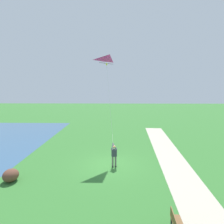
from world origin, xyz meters
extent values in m
plane|color=#33702D|center=(0.00, 0.00, 0.00)|extent=(120.00, 120.00, 0.00)
cube|color=#B7AD99|center=(-5.09, 2.00, 0.01)|extent=(4.79, 32.09, 0.02)
cube|color=#232328|center=(-0.19, 0.40, 0.03)|extent=(0.16, 0.26, 0.06)
cylinder|color=slate|center=(-0.19, 0.42, 0.45)|extent=(0.14, 0.14, 0.82)
cube|color=#232328|center=(-0.42, 0.35, 0.03)|extent=(0.16, 0.26, 0.06)
cylinder|color=slate|center=(-0.42, 0.37, 0.45)|extent=(0.14, 0.14, 0.82)
cube|color=#333842|center=(-0.31, 0.39, 1.16)|extent=(0.44, 0.30, 0.60)
sphere|color=beige|center=(-0.31, 0.39, 1.62)|extent=(0.22, 0.22, 0.22)
ellipsoid|color=olive|center=(-0.31, 0.41, 1.66)|extent=(0.27, 0.27, 0.13)
cylinder|color=#333842|center=(-0.17, 0.20, 1.61)|extent=(0.24, 0.56, 0.43)
cylinder|color=#333842|center=(-0.34, 0.16, 1.61)|extent=(0.44, 0.48, 0.43)
sphere|color=beige|center=(-0.22, 0.02, 1.74)|extent=(0.10, 0.10, 0.10)
pyramid|color=#E02D9E|center=(0.11, -2.48, 8.69)|extent=(1.90, 1.91, 0.57)
cone|color=yellow|center=(0.41, -2.78, 8.33)|extent=(0.28, 0.28, 0.22)
cylinder|color=black|center=(0.41, -2.78, 8.44)|extent=(1.23, 1.24, 0.02)
cylinder|color=silver|center=(0.09, -1.38, 5.01)|extent=(0.65, 2.81, 6.54)
cube|color=brown|center=(-2.89, 7.35, 0.68)|extent=(0.15, 1.50, 0.40)
cube|color=#2D2D33|center=(-3.29, 6.71, 0.23)|extent=(0.06, 0.06, 0.45)
cube|color=#2D2D33|center=(-2.97, 6.68, 0.23)|extent=(0.06, 0.06, 0.45)
ellipsoid|color=brown|center=(6.61, 2.83, 0.42)|extent=(0.99, 1.10, 0.84)
camera|label=1|loc=(-0.40, 14.53, 6.23)|focal=29.88mm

